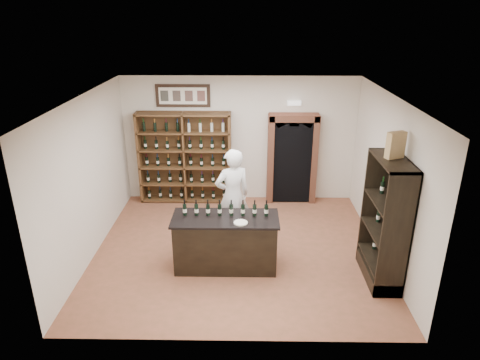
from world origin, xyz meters
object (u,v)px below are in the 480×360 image
shopkeeper (233,196)px  wine_crate (396,145)px  wine_shelf (185,158)px  counter_bottle_0 (185,210)px  side_cabinet (384,240)px  tasting_counter (226,243)px

shopkeeper → wine_crate: wine_crate is taller
wine_shelf → shopkeeper: (1.20, -1.95, -0.13)m
wine_shelf → wine_crate: (3.81, -3.16, 1.31)m
counter_bottle_0 → side_cabinet: 3.48m
wine_crate → wine_shelf: bearing=117.4°
wine_shelf → tasting_counter: (1.10, -2.93, -0.61)m
side_cabinet → shopkeeper: (-2.63, 1.28, 0.22)m
shopkeeper → counter_bottle_0: bearing=26.9°
side_cabinet → shopkeeper: size_ratio=1.13×
tasting_counter → wine_crate: size_ratio=4.42×
wine_crate → counter_bottle_0: bearing=151.9°
shopkeeper → wine_crate: size_ratio=4.56×
side_cabinet → wine_crate: size_ratio=5.17×
tasting_counter → wine_crate: wine_crate is taller
shopkeeper → tasting_counter: bearing=63.6°
tasting_counter → shopkeeper: shopkeeper is taller
side_cabinet → tasting_counter: bearing=173.7°
wine_shelf → side_cabinet: size_ratio=1.00×
counter_bottle_0 → shopkeeper: (0.82, 0.90, -0.14)m
shopkeeper → wine_crate: 3.22m
wine_shelf → counter_bottle_0: (0.38, -2.85, 0.01)m
wine_shelf → side_cabinet: bearing=-40.2°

